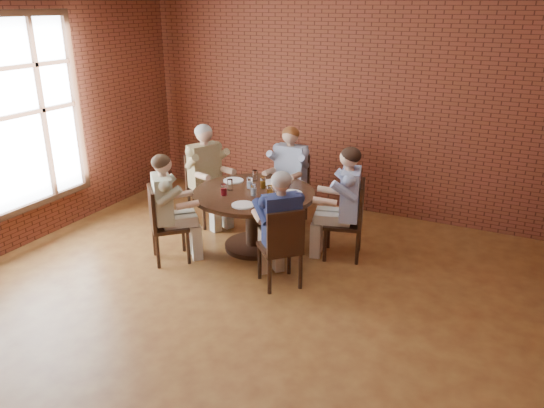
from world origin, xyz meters
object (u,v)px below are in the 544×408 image
at_px(diner_d, 168,209).
at_px(smartphone, 285,204).
at_px(diner_b, 289,176).
at_px(chair_c, 204,185).
at_px(dining_table, 254,209).
at_px(chair_d, 162,222).
at_px(chair_e, 282,245).
at_px(diner_a, 344,204).
at_px(chair_a, 351,217).
at_px(diner_e, 280,229).
at_px(chair_b, 291,185).
at_px(diner_c, 207,175).

distance_m(diner_d, smartphone, 1.37).
relative_size(diner_b, chair_c, 1.40).
relative_size(dining_table, chair_d, 1.62).
distance_m(chair_c, chair_e, 2.17).
bearing_deg(dining_table, chair_d, -135.18).
distance_m(diner_a, chair_c, 2.13).
bearing_deg(diner_b, diner_a, -32.15).
xyz_separation_m(diner_a, smartphone, (-0.54, -0.48, 0.07)).
relative_size(chair_a, diner_e, 0.74).
height_order(chair_b, chair_d, chair_b).
xyz_separation_m(dining_table, smartphone, (0.52, -0.20, 0.23)).
relative_size(chair_c, smartphone, 6.51).
relative_size(chair_a, diner_b, 0.71).
bearing_deg(dining_table, chair_c, 155.03).
bearing_deg(diner_a, diner_b, -137.99).
xyz_separation_m(diner_c, chair_d, (0.17, -1.24, -0.19)).
distance_m(chair_a, diner_e, 1.09).
distance_m(chair_c, diner_c, 0.19).
relative_size(chair_c, diner_c, 0.70).
height_order(chair_a, diner_a, diner_a).
relative_size(chair_a, diner_c, 0.69).
bearing_deg(dining_table, diner_e, -44.82).
bearing_deg(diner_c, diner_a, -69.96).
xyz_separation_m(dining_table, chair_d, (-0.79, -0.79, -0.03)).
xyz_separation_m(chair_b, chair_d, (-0.82, -1.84, -0.01)).
xyz_separation_m(chair_a, diner_c, (-2.12, 0.15, 0.17)).
height_order(dining_table, diner_a, diner_a).
xyz_separation_m(dining_table, diner_b, (0.02, 0.97, 0.15)).
distance_m(chair_c, chair_d, 1.30).
bearing_deg(chair_e, diner_c, -79.95).
height_order(diner_d, smartphone, diner_d).
distance_m(chair_a, diner_c, 2.13).
height_order(chair_b, diner_d, diner_d).
bearing_deg(chair_e, dining_table, -90.00).
xyz_separation_m(chair_c, diner_e, (1.73, -1.17, 0.13)).
distance_m(chair_b, chair_e, 1.92).
relative_size(chair_c, diner_e, 0.74).
height_order(chair_a, diner_c, diner_c).
bearing_deg(chair_a, chair_d, -75.31).
relative_size(diner_a, chair_b, 1.44).
relative_size(chair_d, smartphone, 6.23).
bearing_deg(diner_b, dining_table, -90.00).
height_order(chair_b, smartphone, chair_b).
distance_m(dining_table, chair_a, 1.19).
relative_size(dining_table, chair_a, 1.56).
relative_size(chair_d, chair_e, 1.01).
bearing_deg(chair_e, chair_b, -113.43).
distance_m(chair_a, chair_b, 1.36).
xyz_separation_m(dining_table, chair_e, (0.74, -0.73, -0.03)).
relative_size(chair_e, smartphone, 6.20).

